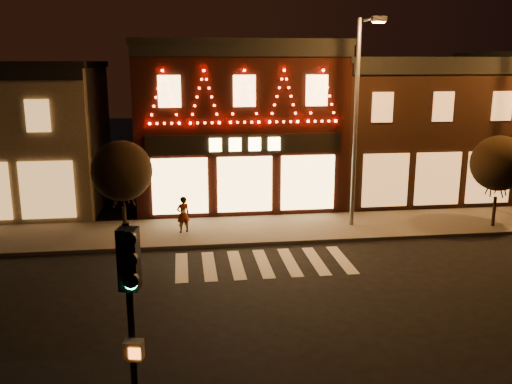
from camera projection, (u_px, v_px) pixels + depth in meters
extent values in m
plane|color=black|center=(283.00, 310.00, 16.61)|extent=(120.00, 120.00, 0.00)
cube|color=#47423D|center=(295.00, 228.00, 24.57)|extent=(44.00, 4.00, 0.15)
cube|color=black|center=(236.00, 125.00, 29.20)|extent=(10.00, 8.00, 8.00)
cube|color=black|center=(235.00, 44.00, 28.24)|extent=(10.20, 8.20, 0.30)
cube|color=black|center=(244.00, 51.00, 24.43)|extent=(10.00, 0.25, 0.50)
cube|color=black|center=(245.00, 144.00, 25.33)|extent=(9.00, 0.15, 0.90)
cube|color=#FFD87F|center=(245.00, 144.00, 25.24)|extent=(3.40, 0.08, 0.60)
cube|color=black|center=(407.00, 130.00, 30.52)|extent=(9.00, 8.00, 7.20)
cube|color=black|center=(412.00, 60.00, 29.66)|extent=(9.20, 8.20, 0.30)
cube|color=black|center=(446.00, 69.00, 25.84)|extent=(9.00, 0.25, 0.50)
cylinder|color=black|center=(133.00, 350.00, 9.55)|extent=(0.12, 0.12, 4.56)
cube|color=black|center=(129.00, 259.00, 8.95)|extent=(0.37, 0.35, 1.04)
cylinder|color=#19FF72|center=(131.00, 283.00, 8.89)|extent=(0.23, 0.10, 0.22)
cube|color=beige|center=(134.00, 350.00, 9.35)|extent=(0.35, 0.28, 0.34)
cylinder|color=#59595E|center=(355.00, 126.00, 23.83)|extent=(0.18, 0.18, 8.89)
cylinder|color=#59595E|center=(369.00, 19.00, 21.99)|extent=(0.30, 1.78, 0.11)
cube|color=#59595E|center=(379.00, 19.00, 21.17)|extent=(0.59, 0.37, 0.20)
cube|color=orange|center=(379.00, 22.00, 21.19)|extent=(0.44, 0.27, 0.06)
cylinder|color=black|center=(125.00, 223.00, 22.70)|extent=(0.15, 0.15, 1.34)
sphere|color=black|center=(122.00, 171.00, 22.20)|extent=(2.44, 2.44, 2.44)
cylinder|color=black|center=(494.00, 211.00, 24.52)|extent=(0.14, 0.14, 1.32)
sphere|color=black|center=(499.00, 163.00, 24.02)|extent=(2.41, 2.41, 2.41)
imported|color=gray|center=(183.00, 214.00, 23.57)|extent=(0.67, 0.57, 1.57)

